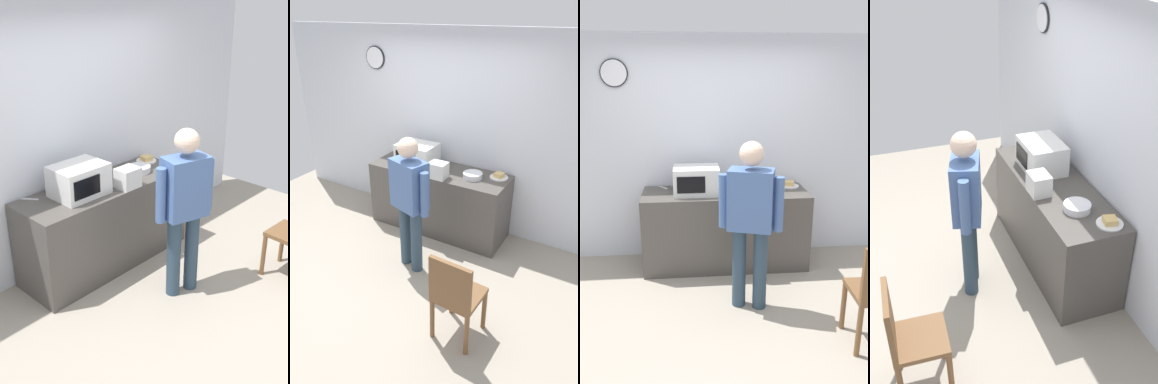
% 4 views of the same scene
% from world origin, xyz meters
% --- Properties ---
extents(ground_plane, '(6.00, 6.00, 0.00)m').
position_xyz_m(ground_plane, '(0.00, 0.00, 0.00)').
color(ground_plane, '#9E9384').
extents(back_wall, '(5.40, 0.13, 2.60)m').
position_xyz_m(back_wall, '(-0.00, 1.60, 1.30)').
color(back_wall, silver).
rests_on(back_wall, ground_plane).
extents(kitchen_counter, '(1.86, 0.62, 0.89)m').
position_xyz_m(kitchen_counter, '(0.07, 1.22, 0.44)').
color(kitchen_counter, '#4C4742').
rests_on(kitchen_counter, ground_plane).
extents(microwave, '(0.50, 0.39, 0.30)m').
position_xyz_m(microwave, '(-0.26, 1.21, 1.04)').
color(microwave, silver).
rests_on(microwave, kitchen_counter).
extents(sandwich_plate, '(0.23, 0.23, 0.07)m').
position_xyz_m(sandwich_plate, '(0.84, 1.37, 0.91)').
color(sandwich_plate, white).
rests_on(sandwich_plate, kitchen_counter).
extents(salad_bowl, '(0.24, 0.24, 0.07)m').
position_xyz_m(salad_bowl, '(0.56, 1.21, 0.92)').
color(salad_bowl, white).
rests_on(salad_bowl, kitchen_counter).
extents(toaster, '(0.22, 0.18, 0.20)m').
position_xyz_m(toaster, '(0.18, 1.00, 0.99)').
color(toaster, silver).
rests_on(toaster, kitchen_counter).
extents(fork_utensil, '(0.17, 0.07, 0.01)m').
position_xyz_m(fork_utensil, '(-0.21, 1.48, 0.89)').
color(fork_utensil, silver).
rests_on(fork_utensil, kitchen_counter).
extents(spoon_utensil, '(0.12, 0.15, 0.01)m').
position_xyz_m(spoon_utensil, '(-0.65, 1.46, 0.89)').
color(spoon_utensil, silver).
rests_on(spoon_utensil, kitchen_counter).
extents(person_standing, '(0.57, 0.35, 1.61)m').
position_xyz_m(person_standing, '(0.21, 0.31, 0.94)').
color(person_standing, '#2B4052').
rests_on(person_standing, ground_plane).
extents(wooden_chair, '(0.42, 0.42, 0.94)m').
position_xyz_m(wooden_chair, '(1.14, -0.38, 0.52)').
color(wooden_chair, brown).
rests_on(wooden_chair, ground_plane).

